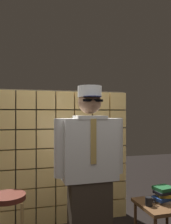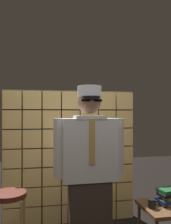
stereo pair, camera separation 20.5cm
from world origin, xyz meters
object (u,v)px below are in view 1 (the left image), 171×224
(coffee_mug, at_px, (149,201))
(side_table, at_px, (162,209))
(book_stack, at_px, (164,194))
(bar_stool, at_px, (8,215))
(standing_person, at_px, (90,173))

(coffee_mug, bearing_deg, side_table, 7.56)
(book_stack, bearing_deg, bar_stool, -179.75)
(bar_stool, distance_m, coffee_mug, 1.51)
(bar_stool, relative_size, coffee_mug, 6.14)
(standing_person, height_order, bar_stool, standing_person)
(side_table, height_order, coffee_mug, coffee_mug)
(standing_person, relative_size, book_stack, 6.80)
(standing_person, bearing_deg, book_stack, 6.11)
(side_table, xyz_separation_m, book_stack, (0.06, 0.04, 0.15))
(bar_stool, bearing_deg, side_table, -1.17)
(book_stack, distance_m, coffee_mug, 0.24)
(standing_person, distance_m, bar_stool, 0.89)
(standing_person, distance_m, book_stack, 1.01)
(side_table, bearing_deg, coffee_mug, -172.44)
(standing_person, height_order, coffee_mug, standing_person)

